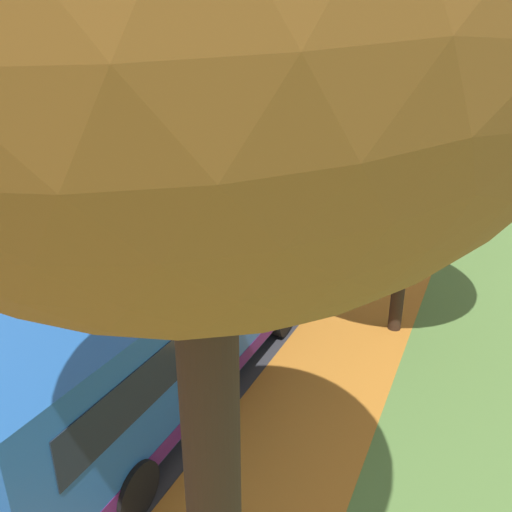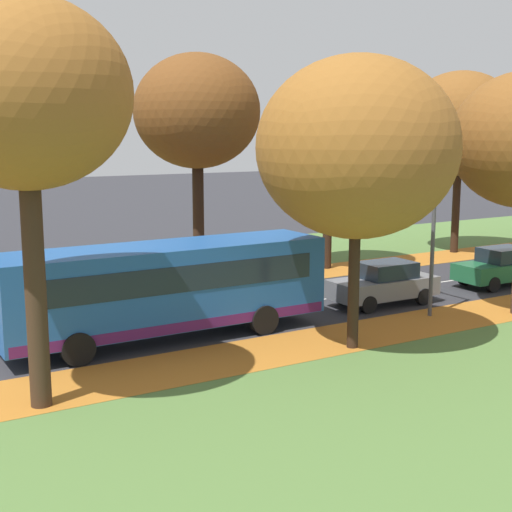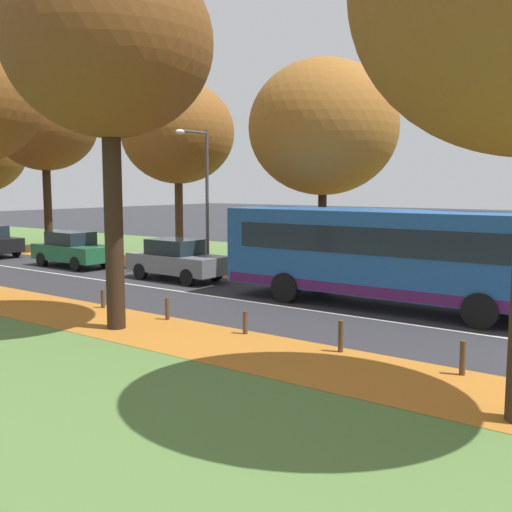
# 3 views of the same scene
# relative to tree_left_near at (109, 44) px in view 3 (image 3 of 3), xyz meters

# --- Properties ---
(leaf_litter_left) EXTENTS (2.80, 60.00, 0.00)m
(leaf_litter_left) POSITION_rel_tree_left_near_xyz_m (0.42, 2.76, -7.23)
(leaf_litter_left) COLOR #B26B23
(leaf_litter_left) RESTS_ON grass_verge_left
(grass_verge_right) EXTENTS (12.00, 90.00, 0.01)m
(grass_verge_right) POSITION_rel_tree_left_near_xyz_m (14.22, 8.76, -7.24)
(grass_verge_right) COLOR #517538
(grass_verge_right) RESTS_ON ground
(leaf_litter_right) EXTENTS (2.80, 60.00, 0.00)m
(leaf_litter_right) POSITION_rel_tree_left_near_xyz_m (9.62, 2.76, -7.23)
(leaf_litter_right) COLOR #B26B23
(leaf_litter_right) RESTS_ON grass_verge_right
(road_centre_line) EXTENTS (0.12, 80.00, 0.01)m
(road_centre_line) POSITION_rel_tree_left_near_xyz_m (5.02, 8.76, -7.24)
(road_centre_line) COLOR silver
(road_centre_line) RESTS_ON ground
(tree_left_near) EXTENTS (5.24, 5.24, 9.64)m
(tree_left_near) POSITION_rel_tree_left_near_xyz_m (0.00, 0.00, 0.00)
(tree_left_near) COLOR black
(tree_left_near) RESTS_ON ground
(tree_right_near) EXTENTS (5.88, 5.88, 8.64)m
(tree_right_near) POSITION_rel_tree_left_near_xyz_m (10.57, -0.06, -1.25)
(tree_right_near) COLOR black
(tree_right_near) RESTS_ON ground
(tree_right_mid) EXTENTS (5.25, 5.25, 8.53)m
(tree_right_mid) POSITION_rel_tree_left_near_xyz_m (10.34, 7.56, -1.09)
(tree_right_mid) COLOR #422D1E
(tree_right_mid) RESTS_ON ground
(tree_right_far) EXTENTS (5.79, 5.79, 9.76)m
(tree_right_far) POSITION_rel_tree_left_near_xyz_m (9.92, 17.25, -0.12)
(tree_right_far) COLOR black
(tree_right_far) RESTS_ON ground
(bollard_second) EXTENTS (0.12, 0.12, 0.70)m
(bollard_second) POSITION_rel_tree_left_near_xyz_m (1.45, -8.56, -6.89)
(bollard_second) COLOR #4C3823
(bollard_second) RESTS_ON ground
(bollard_third) EXTENTS (0.12, 0.12, 0.73)m
(bollard_third) POSITION_rel_tree_left_near_xyz_m (1.48, -5.83, -6.87)
(bollard_third) COLOR #4C3823
(bollard_third) RESTS_ON ground
(bollard_fourth) EXTENTS (0.12, 0.12, 0.59)m
(bollard_fourth) POSITION_rel_tree_left_near_xyz_m (1.51, -3.10, -6.94)
(bollard_fourth) COLOR #4C3823
(bollard_fourth) RESTS_ON ground
(bollard_fifth) EXTENTS (0.12, 0.12, 0.63)m
(bollard_fifth) POSITION_rel_tree_left_near_xyz_m (1.51, -0.37, -6.93)
(bollard_fifth) COLOR #4C3823
(bollard_fifth) RESTS_ON ground
(bollard_sixth) EXTENTS (0.12, 0.12, 0.57)m
(bollard_sixth) POSITION_rel_tree_left_near_xyz_m (1.49, 2.36, -6.96)
(bollard_sixth) COLOR #4C3823
(bollard_sixth) RESTS_ON ground
(streetlamp_right) EXTENTS (1.89, 0.28, 6.00)m
(streetlamp_right) POSITION_rel_tree_left_near_xyz_m (8.69, 4.64, -3.50)
(streetlamp_right) COLOR #47474C
(streetlamp_right) RESTS_ON ground
(bus) EXTENTS (2.70, 10.41, 2.98)m
(bus) POSITION_rel_tree_left_near_xyz_m (6.79, -4.50, -5.54)
(bus) COLOR #1E5199
(bus) RESTS_ON ground
(car_grey_lead) EXTENTS (1.85, 4.23, 1.62)m
(car_grey_lead) POSITION_rel_tree_left_near_xyz_m (6.84, 4.37, -6.43)
(car_grey_lead) COLOR slate
(car_grey_lead) RESTS_ON ground
(car_green_following) EXTENTS (1.87, 4.24, 1.62)m
(car_green_following) POSITION_rel_tree_left_near_xyz_m (6.79, 10.93, -6.43)
(car_green_following) COLOR #1E6038
(car_green_following) RESTS_ON ground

